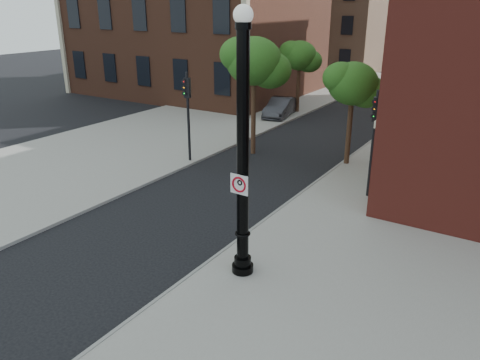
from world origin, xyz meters
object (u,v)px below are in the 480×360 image
Objects in this scene: lamppost at (243,164)px; parked_car at (281,107)px; traffic_signal_left at (188,103)px; traffic_signal_right at (374,127)px; no_parking_sign at (239,184)px.

lamppost is 1.84× the size of parked_car.
traffic_signal_left is 1.01× the size of traffic_signal_right.
lamppost is 1.69× the size of traffic_signal_right.
parked_car is at bearing 75.11° from traffic_signal_left.
traffic_signal_left reaches higher than parked_car.
traffic_signal_right is at bearing -58.62° from parked_car.
traffic_signal_left is (-7.57, 7.17, -0.44)m from lamppost.
traffic_signal_right reaches higher than parked_car.
traffic_signal_right is at bearing 82.24° from no_parking_sign.
no_parking_sign reaches higher than parked_car.
traffic_signal_left is at bearing -96.08° from parked_car.
lamppost is 20.23m from parked_car.
traffic_signal_left is at bearing 165.73° from traffic_signal_right.
no_parking_sign is at bearing -115.04° from traffic_signal_right.
lamppost is 13.32× the size of no_parking_sign.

